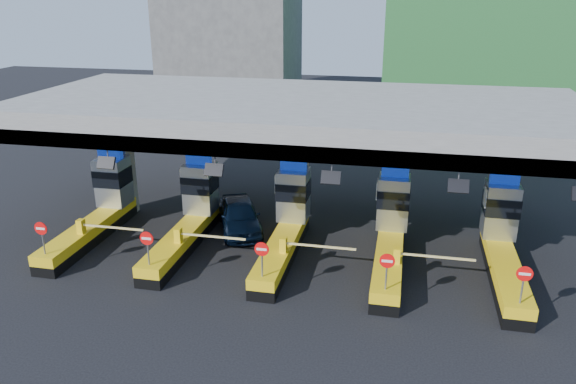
# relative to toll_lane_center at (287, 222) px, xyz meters

# --- Properties ---
(ground) EXTENTS (120.00, 120.00, 0.00)m
(ground) POSITION_rel_toll_lane_center_xyz_m (-0.00, -0.28, -1.40)
(ground) COLOR black
(ground) RESTS_ON ground
(toll_canopy) EXTENTS (28.00, 12.09, 7.00)m
(toll_canopy) POSITION_rel_toll_lane_center_xyz_m (-0.00, 2.59, 4.74)
(toll_canopy) COLOR slate
(toll_canopy) RESTS_ON ground
(toll_lane_far_left) EXTENTS (4.43, 8.00, 4.16)m
(toll_lane_far_left) POSITION_rel_toll_lane_center_xyz_m (-10.00, 0.00, 0.00)
(toll_lane_far_left) COLOR black
(toll_lane_far_left) RESTS_ON ground
(toll_lane_left) EXTENTS (4.43, 8.00, 4.16)m
(toll_lane_left) POSITION_rel_toll_lane_center_xyz_m (-5.00, 0.00, 0.00)
(toll_lane_left) COLOR black
(toll_lane_left) RESTS_ON ground
(toll_lane_center) EXTENTS (4.43, 8.00, 4.16)m
(toll_lane_center) POSITION_rel_toll_lane_center_xyz_m (0.00, 0.00, 0.00)
(toll_lane_center) COLOR black
(toll_lane_center) RESTS_ON ground
(toll_lane_right) EXTENTS (4.43, 8.00, 4.16)m
(toll_lane_right) POSITION_rel_toll_lane_center_xyz_m (5.00, 0.00, 0.00)
(toll_lane_right) COLOR black
(toll_lane_right) RESTS_ON ground
(toll_lane_far_right) EXTENTS (4.43, 8.00, 4.16)m
(toll_lane_far_right) POSITION_rel_toll_lane_center_xyz_m (10.00, 0.00, 0.00)
(toll_lane_far_right) COLOR black
(toll_lane_far_right) RESTS_ON ground
(bg_building_concrete) EXTENTS (14.00, 10.00, 18.00)m
(bg_building_concrete) POSITION_rel_toll_lane_center_xyz_m (-14.00, 35.72, 7.60)
(bg_building_concrete) COLOR #4C4C49
(bg_building_concrete) RESTS_ON ground
(van) EXTENTS (3.81, 5.37, 1.70)m
(van) POSITION_rel_toll_lane_center_xyz_m (-2.94, 1.65, -0.55)
(van) COLOR black
(van) RESTS_ON ground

